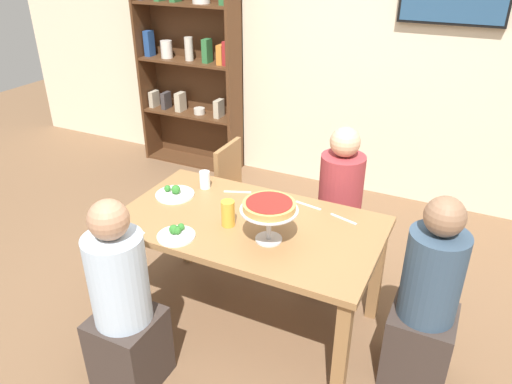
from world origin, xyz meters
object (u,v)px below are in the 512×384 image
object	(u,v)px
cutlery_fork_near	(308,205)
cutlery_knife_near	(278,197)
salad_plate_far_diner	(175,193)
cutlery_fork_far	(135,228)
bookshelf	(190,59)
water_glass_clear_near	(205,180)
cutlery_spare_fork	(237,192)
cutlery_knife_far	(343,219)
beer_glass_amber_tall	(228,213)
diner_near_left	(124,311)
deep_dish_pizza_stand	(269,209)
salad_plate_near_diner	(176,234)
dining_table	(249,235)
chair_far_left	(242,194)
diner_far_right	(338,216)
diner_head_east	(426,307)

from	to	relation	value
cutlery_fork_near	cutlery_knife_near	bearing A→B (deg)	6.10
salad_plate_far_diner	cutlery_fork_far	size ratio (longest dim) A/B	1.39
bookshelf	water_glass_clear_near	world-z (taller)	bookshelf
cutlery_spare_fork	cutlery_knife_far	bearing A→B (deg)	156.16
beer_glass_amber_tall	cutlery_fork_near	world-z (taller)	beer_glass_amber_tall
beer_glass_amber_tall	salad_plate_far_diner	bearing A→B (deg)	161.01
diner_near_left	cutlery_fork_near	xyz separation A→B (m)	(0.62, 1.06, 0.25)
deep_dish_pizza_stand	salad_plate_near_diner	size ratio (longest dim) A/B	1.48
dining_table	beer_glass_amber_tall	bearing A→B (deg)	-136.03
deep_dish_pizza_stand	salad_plate_near_diner	world-z (taller)	deep_dish_pizza_stand
chair_far_left	cutlery_fork_far	world-z (taller)	chair_far_left
cutlery_knife_near	deep_dish_pizza_stand	bearing A→B (deg)	106.31
cutlery_fork_near	diner_far_right	bearing A→B (deg)	-94.48
cutlery_fork_near	diner_near_left	bearing A→B (deg)	69.89
salad_plate_far_diner	cutlery_knife_near	xyz separation A→B (m)	(0.62, 0.26, -0.01)
cutlery_fork_far	diner_near_left	bearing A→B (deg)	-45.58
cutlery_fork_near	cutlery_fork_far	distance (m)	1.06
diner_head_east	diner_near_left	size ratio (longest dim) A/B	1.00
bookshelf	chair_far_left	xyz separation A→B (m)	(1.26, -1.30, -0.64)
salad_plate_near_diner	cutlery_knife_near	xyz separation A→B (m)	(0.33, 0.67, -0.02)
diner_head_east	cutlery_spare_fork	xyz separation A→B (m)	(-1.29, 0.31, 0.25)
beer_glass_amber_tall	water_glass_clear_near	xyz separation A→B (m)	(-0.37, 0.35, -0.02)
bookshelf	cutlery_spare_fork	bearing A→B (deg)	-49.79
dining_table	beer_glass_amber_tall	world-z (taller)	beer_glass_amber_tall
cutlery_knife_far	beer_glass_amber_tall	bearing A→B (deg)	47.96
cutlery_fork_far	cutlery_spare_fork	size ratio (longest dim) A/B	1.00
chair_far_left	beer_glass_amber_tall	bearing A→B (deg)	22.66
cutlery_spare_fork	salad_plate_near_diner	bearing A→B (deg)	63.11
dining_table	salad_plate_near_diner	distance (m)	0.45
dining_table	cutlery_knife_far	bearing A→B (deg)	28.57
beer_glass_amber_tall	diner_far_right	bearing A→B (deg)	61.22
cutlery_knife_far	diner_near_left	bearing A→B (deg)	65.79
bookshelf	deep_dish_pizza_stand	size ratio (longest dim) A/B	6.98
diner_far_right	cutlery_spare_fork	distance (m)	0.75
water_glass_clear_near	cutlery_spare_fork	world-z (taller)	water_glass_clear_near
cutlery_fork_far	diner_head_east	bearing A→B (deg)	30.06
dining_table	beer_glass_amber_tall	xyz separation A→B (m)	(-0.09, -0.09, 0.17)
dining_table	water_glass_clear_near	xyz separation A→B (m)	(-0.46, 0.26, 0.15)
salad_plate_near_diner	water_glass_clear_near	xyz separation A→B (m)	(-0.17, 0.58, 0.04)
dining_table	water_glass_clear_near	size ratio (longest dim) A/B	13.15
diner_head_east	salad_plate_near_diner	size ratio (longest dim) A/B	5.36
cutlery_knife_near	cutlery_spare_fork	size ratio (longest dim) A/B	1.00
deep_dish_pizza_stand	salad_plate_far_diner	size ratio (longest dim) A/B	1.26
deep_dish_pizza_stand	cutlery_spare_fork	world-z (taller)	deep_dish_pizza_stand
dining_table	water_glass_clear_near	bearing A→B (deg)	150.08
bookshelf	diner_near_left	size ratio (longest dim) A/B	1.92
cutlery_fork_far	cutlery_knife_far	world-z (taller)	same
chair_far_left	cutlery_knife_far	world-z (taller)	chair_far_left
diner_near_left	diner_head_east	bearing A→B (deg)	-62.97
deep_dish_pizza_stand	diner_near_left	bearing A→B (deg)	-132.74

